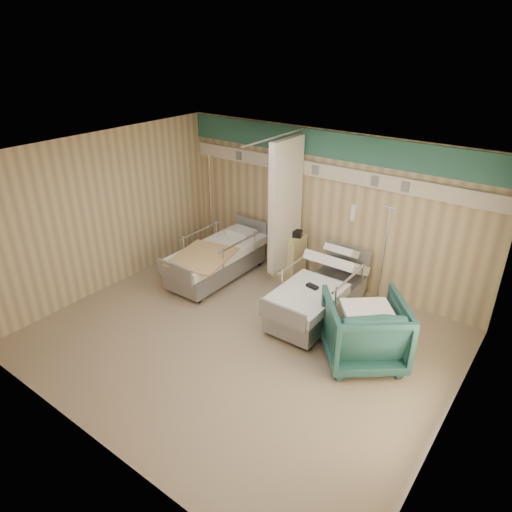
# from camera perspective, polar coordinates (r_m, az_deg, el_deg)

# --- Properties ---
(ground) EXTENTS (6.00, 5.00, 0.00)m
(ground) POSITION_cam_1_polar(r_m,az_deg,el_deg) (7.13, -1.97, -10.45)
(ground) COLOR gray
(ground) RESTS_ON ground
(room_walls) EXTENTS (6.04, 5.04, 2.82)m
(room_walls) POSITION_cam_1_polar(r_m,az_deg,el_deg) (6.41, -1.02, 4.25)
(room_walls) COLOR tan
(room_walls) RESTS_ON ground
(bed_right) EXTENTS (1.00, 2.16, 0.63)m
(bed_right) POSITION_cam_1_polar(r_m,az_deg,el_deg) (7.59, 7.73, -5.35)
(bed_right) COLOR white
(bed_right) RESTS_ON ground
(bed_left) EXTENTS (1.00, 2.16, 0.63)m
(bed_left) POSITION_cam_1_polar(r_m,az_deg,el_deg) (8.70, -4.95, -0.83)
(bed_left) COLOR white
(bed_left) RESTS_ON ground
(bedside_cabinet) EXTENTS (0.50, 0.48, 0.85)m
(bedside_cabinet) POSITION_cam_1_polar(r_m,az_deg,el_deg) (8.72, 4.14, 0.10)
(bedside_cabinet) COLOR #DACB88
(bedside_cabinet) RESTS_ON ground
(visitor_armchair) EXTENTS (1.51, 1.52, 0.99)m
(visitor_armchair) POSITION_cam_1_polar(r_m,az_deg,el_deg) (6.65, 13.35, -9.04)
(visitor_armchair) COLOR #1E4B48
(visitor_armchair) RESTS_ON ground
(waffle_blanket) EXTENTS (0.88, 0.87, 0.07)m
(waffle_blanket) POSITION_cam_1_polar(r_m,az_deg,el_deg) (6.33, 13.97, -5.34)
(waffle_blanket) COLOR white
(waffle_blanket) RESTS_ON visitor_armchair
(iv_stand_right) EXTENTS (0.33, 0.33, 1.84)m
(iv_stand_right) POSITION_cam_1_polar(r_m,az_deg,el_deg) (7.96, 15.13, -3.97)
(iv_stand_right) COLOR silver
(iv_stand_right) RESTS_ON ground
(iv_stand_left) EXTENTS (0.38, 0.38, 2.13)m
(iv_stand_left) POSITION_cam_1_polar(r_m,az_deg,el_deg) (9.55, -5.45, 2.53)
(iv_stand_left) COLOR silver
(iv_stand_left) RESTS_ON ground
(call_remote) EXTENTS (0.21, 0.12, 0.04)m
(call_remote) POSITION_cam_1_polar(r_m,az_deg,el_deg) (7.26, 7.05, -3.79)
(call_remote) COLOR black
(call_remote) RESTS_ON bed_right
(tan_blanket) EXTENTS (1.14, 1.32, 0.04)m
(tan_blanket) POSITION_cam_1_polar(r_m,az_deg,el_deg) (8.19, -6.70, -0.09)
(tan_blanket) COLOR tan
(tan_blanket) RESTS_ON bed_left
(toiletry_bag) EXTENTS (0.27, 0.21, 0.13)m
(toiletry_bag) POSITION_cam_1_polar(r_m,az_deg,el_deg) (8.46, 4.97, 2.83)
(toiletry_bag) COLOR black
(toiletry_bag) RESTS_ON bedside_cabinet
(white_cup) EXTENTS (0.10, 0.10, 0.12)m
(white_cup) POSITION_cam_1_polar(r_m,az_deg,el_deg) (8.68, 4.13, 3.50)
(white_cup) COLOR white
(white_cup) RESTS_ON bedside_cabinet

